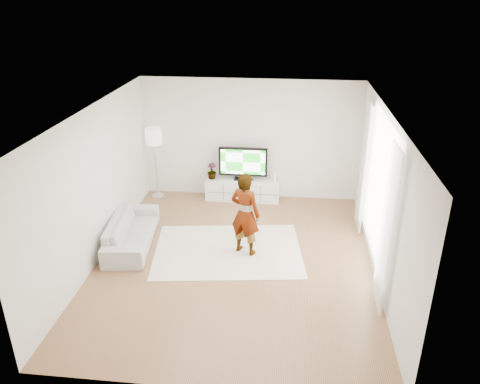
# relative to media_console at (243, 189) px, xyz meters

# --- Properties ---
(floor) EXTENTS (6.00, 6.00, 0.00)m
(floor) POSITION_rel_media_console_xyz_m (0.14, -2.76, -0.24)
(floor) COLOR #9F6F48
(floor) RESTS_ON ground
(ceiling) EXTENTS (6.00, 6.00, 0.00)m
(ceiling) POSITION_rel_media_console_xyz_m (0.14, -2.76, 2.56)
(ceiling) COLOR white
(ceiling) RESTS_ON wall_back
(wall_left) EXTENTS (0.02, 6.00, 2.80)m
(wall_left) POSITION_rel_media_console_xyz_m (-2.36, -2.76, 1.16)
(wall_left) COLOR silver
(wall_left) RESTS_ON floor
(wall_right) EXTENTS (0.02, 6.00, 2.80)m
(wall_right) POSITION_rel_media_console_xyz_m (2.64, -2.76, 1.16)
(wall_right) COLOR silver
(wall_right) RESTS_ON floor
(wall_back) EXTENTS (5.00, 0.02, 2.80)m
(wall_back) POSITION_rel_media_console_xyz_m (0.14, 0.24, 1.16)
(wall_back) COLOR silver
(wall_back) RESTS_ON floor
(wall_front) EXTENTS (5.00, 0.02, 2.80)m
(wall_front) POSITION_rel_media_console_xyz_m (0.14, -5.76, 1.16)
(wall_front) COLOR silver
(wall_front) RESTS_ON floor
(window) EXTENTS (0.01, 2.60, 2.50)m
(window) POSITION_rel_media_console_xyz_m (2.62, -2.46, 1.21)
(window) COLOR white
(window) RESTS_ON wall_right
(curtain_near) EXTENTS (0.04, 0.70, 2.60)m
(curtain_near) POSITION_rel_media_console_xyz_m (2.54, -3.76, 1.11)
(curtain_near) COLOR white
(curtain_near) RESTS_ON floor
(curtain_far) EXTENTS (0.04, 0.70, 2.60)m
(curtain_far) POSITION_rel_media_console_xyz_m (2.54, -1.16, 1.11)
(curtain_far) COLOR white
(curtain_far) RESTS_ON floor
(media_console) EXTENTS (1.72, 0.49, 0.49)m
(media_console) POSITION_rel_media_console_xyz_m (0.00, 0.00, 0.00)
(media_console) COLOR white
(media_console) RESTS_ON floor
(television) EXTENTS (1.13, 0.22, 0.79)m
(television) POSITION_rel_media_console_xyz_m (0.00, 0.03, 0.67)
(television) COLOR black
(television) RESTS_ON media_console
(game_console) EXTENTS (0.05, 0.15, 0.20)m
(game_console) POSITION_rel_media_console_xyz_m (0.75, -0.00, 0.34)
(game_console) COLOR white
(game_console) RESTS_ON media_console
(potted_plant) EXTENTS (0.23, 0.23, 0.38)m
(potted_plant) POSITION_rel_media_console_xyz_m (-0.73, 0.00, 0.43)
(potted_plant) COLOR #3F7238
(potted_plant) RESTS_ON media_console
(rug) EXTENTS (3.02, 2.35, 0.01)m
(rug) POSITION_rel_media_console_xyz_m (-0.03, -2.40, -0.24)
(rug) COLOR white
(rug) RESTS_ON floor
(player) EXTENTS (0.69, 0.58, 1.61)m
(player) POSITION_rel_media_console_xyz_m (0.30, -2.42, 0.57)
(player) COLOR #334772
(player) RESTS_ON rug
(sofa) EXTENTS (0.98, 2.04, 0.57)m
(sofa) POSITION_rel_media_console_xyz_m (-1.93, -2.35, 0.04)
(sofa) COLOR #B1B2AD
(sofa) RESTS_ON floor
(floor_lamp) EXTENTS (0.37, 0.37, 1.69)m
(floor_lamp) POSITION_rel_media_console_xyz_m (-2.06, -0.06, 1.19)
(floor_lamp) COLOR silver
(floor_lamp) RESTS_ON floor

